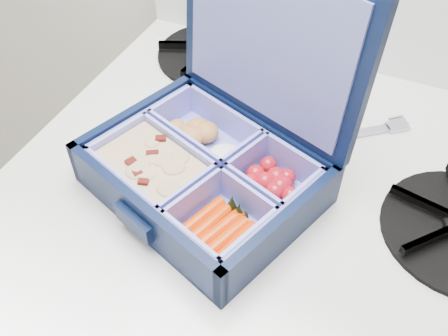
% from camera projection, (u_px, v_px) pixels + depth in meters
% --- Properties ---
extents(bento_box, '(0.31, 0.27, 0.06)m').
position_uv_depth(bento_box, '(203.00, 173.00, 0.59)').
color(bento_box, black).
rests_on(bento_box, stove).
extents(burner_grate_rear, '(0.24, 0.24, 0.02)m').
position_uv_depth(burner_grate_rear, '(215.00, 50.00, 0.80)').
color(burner_grate_rear, black).
rests_on(burner_grate_rear, stove).
extents(fork, '(0.16, 0.13, 0.01)m').
position_uv_depth(fork, '(339.00, 137.00, 0.67)').
color(fork, '#B2B0C2').
rests_on(fork, stove).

